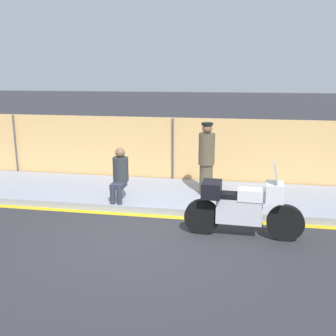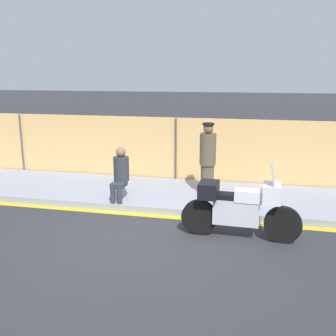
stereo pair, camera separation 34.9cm
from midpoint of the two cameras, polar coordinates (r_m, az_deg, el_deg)
The scene contains 7 objects.
ground_plane at distance 7.70m, azimuth -5.61°, elevation -10.17°, with size 120.00×120.00×0.00m, color #2D2D33.
sidewalk at distance 10.04m, azimuth -1.54°, elevation -3.87°, with size 35.91×2.56×0.16m.
curb_paint_stripe at distance 8.81m, azimuth -3.39°, elevation -6.97°, with size 35.91×0.18×0.01m.
storefront_fence at distance 11.13m, azimuth -0.11°, elevation 2.47°, with size 34.11×0.17×1.89m.
motorcycle at distance 7.63m, azimuth 9.44°, elevation -5.49°, with size 2.28×0.54×1.53m.
officer_standing at distance 9.61m, azimuth 4.57°, elevation 1.41°, with size 0.39×0.39×1.78m.
person_seated_on_curb at distance 9.29m, azimuth -8.07°, elevation -0.54°, with size 0.37×0.64×1.24m.
Camera 1 is at (1.82, -6.80, 3.09)m, focal length 42.00 mm.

